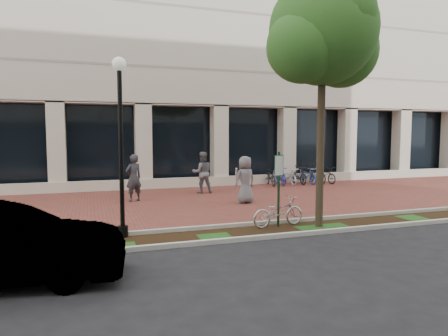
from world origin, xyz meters
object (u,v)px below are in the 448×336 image
object	(u,v)px
pedestrian_mid	(202,172)
street_tree	(324,38)
pedestrian_right	(245,180)
bike_rack_cluster	(298,176)
locked_bicycle	(278,212)
lamppost	(121,137)
bollard	(236,177)
pedestrian_left	(134,178)
parking_sign	(279,179)

from	to	relation	value
pedestrian_mid	street_tree	bearing A→B (deg)	106.85
pedestrian_right	bike_rack_cluster	xyz separation A→B (m)	(4.92, 4.57, -0.46)
locked_bicycle	pedestrian_right	world-z (taller)	pedestrian_right
lamppost	pedestrian_right	world-z (taller)	lamppost
street_tree	locked_bicycle	bearing A→B (deg)	162.01
pedestrian_right	bollard	bearing A→B (deg)	-122.28
pedestrian_left	pedestrian_right	xyz separation A→B (m)	(4.12, -1.82, -0.03)
lamppost	pedestrian_right	distance (m)	6.49
street_tree	pedestrian_left	size ratio (longest dim) A/B	3.74
parking_sign	street_tree	bearing A→B (deg)	-32.68
street_tree	bollard	size ratio (longest dim) A/B	7.32
pedestrian_mid	bike_rack_cluster	xyz separation A→B (m)	(5.80, 1.45, -0.48)
lamppost	locked_bicycle	distance (m)	4.97
pedestrian_left	parking_sign	bearing A→B (deg)	97.22
locked_bicycle	bollard	bearing A→B (deg)	-19.28
pedestrian_left	bollard	world-z (taller)	pedestrian_left
locked_bicycle	pedestrian_left	distance (m)	6.86
street_tree	bike_rack_cluster	distance (m)	11.10
locked_bicycle	pedestrian_mid	xyz separation A→B (m)	(-0.34, 7.13, 0.51)
pedestrian_mid	locked_bicycle	bearing A→B (deg)	98.15
parking_sign	pedestrian_left	distance (m)	6.89
bollard	parking_sign	bearing A→B (deg)	-102.59
lamppost	bollard	world-z (taller)	lamppost
bike_rack_cluster	pedestrian_left	bearing A→B (deg)	-159.46
pedestrian_left	bike_rack_cluster	world-z (taller)	pedestrian_left
locked_bicycle	pedestrian_right	size ratio (longest dim) A/B	0.90
street_tree	pedestrian_mid	xyz separation A→B (m)	(-1.52, 7.51, -4.49)
pedestrian_left	pedestrian_right	world-z (taller)	pedestrian_left
lamppost	pedestrian_left	bearing A→B (deg)	81.16
pedestrian_left	bike_rack_cluster	bearing A→B (deg)	172.95
pedestrian_mid	bike_rack_cluster	size ratio (longest dim) A/B	0.46
bike_rack_cluster	pedestrian_mid	bearing A→B (deg)	-162.37
pedestrian_right	bollard	world-z (taller)	pedestrian_right
pedestrian_right	parking_sign	bearing A→B (deg)	66.40
parking_sign	street_tree	distance (m)	4.20
parking_sign	pedestrian_mid	size ratio (longest dim) A/B	1.16
pedestrian_right	pedestrian_mid	bearing A→B (deg)	-90.00
parking_sign	pedestrian_left	size ratio (longest dim) A/B	1.16
parking_sign	bike_rack_cluster	size ratio (longest dim) A/B	0.53
pedestrian_mid	bollard	world-z (taller)	pedestrian_mid
street_tree	pedestrian_mid	world-z (taller)	street_tree
pedestrian_mid	pedestrian_right	world-z (taller)	pedestrian_mid
lamppost	parking_sign	bearing A→B (deg)	-3.66
lamppost	pedestrian_mid	xyz separation A→B (m)	(4.10, 6.90, -1.69)
parking_sign	lamppost	size ratio (longest dim) A/B	0.47
street_tree	bollard	bearing A→B (deg)	85.11
parking_sign	lamppost	bearing A→B (deg)	158.91
locked_bicycle	bollard	size ratio (longest dim) A/B	1.72
parking_sign	bollard	xyz separation A→B (m)	(1.98, 8.88, -0.93)
pedestrian_left	pedestrian_mid	xyz separation A→B (m)	(3.23, 1.30, -0.00)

